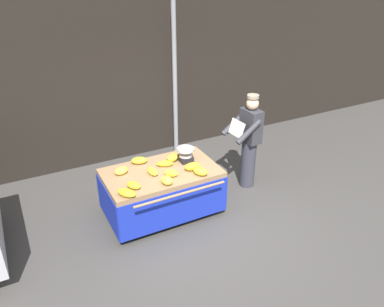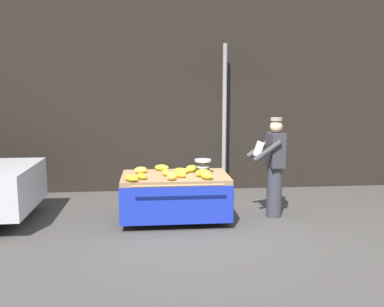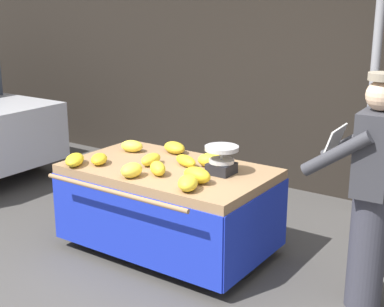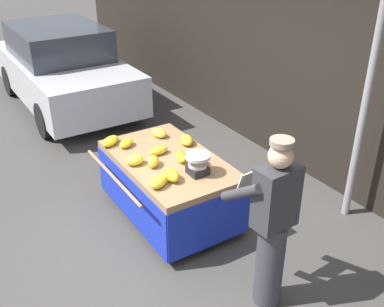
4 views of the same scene
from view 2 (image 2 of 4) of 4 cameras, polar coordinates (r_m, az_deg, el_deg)
ground_plane at (r=6.66m, az=1.26°, el=-10.46°), size 60.00×60.00×0.00m
back_wall at (r=9.10m, az=-0.76°, el=8.03°), size 16.00×0.24×4.14m
street_pole at (r=8.80m, az=4.42°, el=4.60°), size 0.09×0.09×3.10m
banana_cart at (r=6.98m, az=-2.29°, el=-4.61°), size 1.78×1.25×0.79m
weighing_scale at (r=7.05m, az=1.50°, el=-1.74°), size 0.28×0.28×0.24m
banana_bunch_0 at (r=6.88m, az=-3.59°, el=-2.60°), size 0.14×0.25×0.10m
banana_bunch_1 at (r=6.51m, az=-8.22°, el=-3.34°), size 0.29×0.32×0.10m
banana_bunch_2 at (r=6.64m, az=-6.84°, el=-3.08°), size 0.23×0.26×0.09m
banana_bunch_3 at (r=7.03m, az=-1.46°, el=-2.35°), size 0.29×0.21×0.09m
banana_bunch_4 at (r=6.58m, az=2.05°, el=-3.04°), size 0.25×0.28×0.11m
banana_bunch_5 at (r=7.10m, az=-6.99°, el=-2.24°), size 0.24×0.19×0.11m
banana_bunch_6 at (r=6.76m, az=1.50°, el=-2.68°), size 0.27×0.18×0.13m
banana_bunch_7 at (r=6.70m, az=-1.64°, el=-2.83°), size 0.24×0.22×0.11m
banana_bunch_8 at (r=6.54m, az=-2.79°, el=-3.12°), size 0.17×0.22×0.12m
banana_bunch_9 at (r=7.29m, az=-4.14°, el=-1.92°), size 0.29×0.24×0.11m
banana_bunch_10 at (r=7.15m, az=-0.05°, el=-2.06°), size 0.27×0.25×0.12m
vendor_person at (r=7.29m, az=11.10°, el=-1.80°), size 0.60×0.54×1.71m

